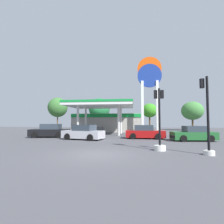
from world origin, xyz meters
TOP-DOWN VIEW (x-y plane):
  - ground_plane at (0.00, 0.00)m, footprint 90.00×90.00m
  - gas_station at (-2.76, 20.76)m, footprint 12.35×13.16m
  - station_pole_sign at (4.76, 17.61)m, footprint 3.83×0.56m
  - car_0 at (-8.03, 9.85)m, footprint 4.78×2.56m
  - car_1 at (8.06, 7.99)m, footprint 4.33×2.23m
  - car_2 at (-3.22, 7.89)m, footprint 4.72×2.86m
  - car_3 at (3.43, 9.67)m, footprint 4.40×2.17m
  - traffic_signal_0 at (3.87, 1.85)m, footprint 0.76×0.76m
  - traffic_signal_1 at (6.42, 0.62)m, footprint 0.63×0.66m
  - tree_0 at (-15.32, 27.60)m, footprint 4.47×4.47m
  - tree_1 at (-5.42, 27.39)m, footprint 4.71×4.71m
  - tree_2 at (5.72, 28.39)m, footprint 3.43×3.43m
  - tree_3 at (14.58, 27.93)m, footprint 4.47×4.47m

SIDE VIEW (x-z plane):
  - ground_plane at x=0.00m, z-range 0.00..0.00m
  - car_1 at x=8.06m, z-range -0.07..1.42m
  - car_3 at x=3.43m, z-range -0.07..1.47m
  - car_2 at x=-3.22m, z-range -0.07..1.50m
  - car_0 at x=-8.03m, z-range -0.08..1.56m
  - traffic_signal_0 at x=3.87m, z-range -0.75..3.44m
  - traffic_signal_1 at x=6.42m, z-range -0.62..3.99m
  - gas_station at x=-2.76m, z-range -0.25..4.55m
  - tree_3 at x=14.58m, z-range 1.11..7.24m
  - tree_2 at x=5.72m, z-range 1.38..7.28m
  - tree_1 at x=-5.42m, z-range 1.23..8.32m
  - tree_0 at x=-15.32m, z-range 1.45..8.91m
  - station_pole_sign at x=4.76m, z-range 1.64..14.01m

